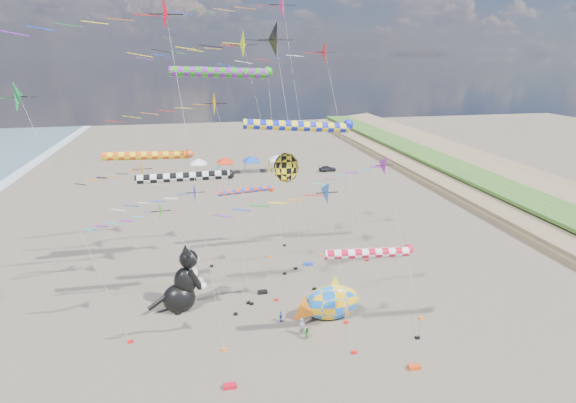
{
  "coord_description": "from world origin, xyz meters",
  "views": [
    {
      "loc": [
        -6.17,
        -24.17,
        21.79
      ],
      "look_at": [
        1.3,
        12.0,
        9.68
      ],
      "focal_mm": 28.0,
      "sensor_mm": 36.0,
      "label": 1
    }
  ],
  "objects_px": {
    "person_adult": "(302,327)",
    "child_green": "(307,334)",
    "fish_inflatable": "(331,302)",
    "cat_inflatable": "(181,279)",
    "child_blue": "(281,317)",
    "parked_car": "(327,169)"
  },
  "relations": [
    {
      "from": "fish_inflatable",
      "to": "person_adult",
      "type": "height_order",
      "value": "fish_inflatable"
    },
    {
      "from": "person_adult",
      "to": "child_green",
      "type": "bearing_deg",
      "value": -102.87
    },
    {
      "from": "parked_car",
      "to": "person_adult",
      "type": "bearing_deg",
      "value": 157.86
    },
    {
      "from": "child_blue",
      "to": "child_green",
      "type": "bearing_deg",
      "value": -123.32
    },
    {
      "from": "person_adult",
      "to": "child_green",
      "type": "relative_size",
      "value": 1.53
    },
    {
      "from": "child_blue",
      "to": "fish_inflatable",
      "type": "bearing_deg",
      "value": -67.29
    },
    {
      "from": "cat_inflatable",
      "to": "child_blue",
      "type": "xyz_separation_m",
      "value": [
        8.17,
        -3.83,
        -2.47
      ]
    },
    {
      "from": "cat_inflatable",
      "to": "person_adult",
      "type": "relative_size",
      "value": 3.84
    },
    {
      "from": "cat_inflatable",
      "to": "child_green",
      "type": "bearing_deg",
      "value": -48.09
    },
    {
      "from": "fish_inflatable",
      "to": "child_blue",
      "type": "bearing_deg",
      "value": 175.16
    },
    {
      "from": "cat_inflatable",
      "to": "parked_car",
      "type": "height_order",
      "value": "cat_inflatable"
    },
    {
      "from": "person_adult",
      "to": "cat_inflatable",
      "type": "bearing_deg",
      "value": 112.31
    },
    {
      "from": "cat_inflatable",
      "to": "child_green",
      "type": "distance_m",
      "value": 12.12
    },
    {
      "from": "child_blue",
      "to": "parked_car",
      "type": "relative_size",
      "value": 0.3
    },
    {
      "from": "person_adult",
      "to": "child_green",
      "type": "distance_m",
      "value": 0.74
    },
    {
      "from": "fish_inflatable",
      "to": "person_adult",
      "type": "distance_m",
      "value": 3.65
    },
    {
      "from": "fish_inflatable",
      "to": "child_blue",
      "type": "distance_m",
      "value": 4.51
    },
    {
      "from": "fish_inflatable",
      "to": "parked_car",
      "type": "bearing_deg",
      "value": 73.9
    },
    {
      "from": "child_blue",
      "to": "parked_car",
      "type": "xyz_separation_m",
      "value": [
        18.73,
        49.39,
        0.07
      ]
    },
    {
      "from": "cat_inflatable",
      "to": "child_blue",
      "type": "relative_size",
      "value": 5.91
    },
    {
      "from": "parked_car",
      "to": "child_green",
      "type": "bearing_deg",
      "value": 158.33
    },
    {
      "from": "person_adult",
      "to": "child_green",
      "type": "xyz_separation_m",
      "value": [
        0.26,
        -0.64,
        -0.27
      ]
    }
  ]
}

